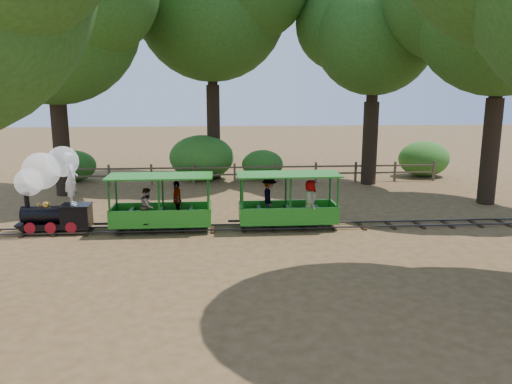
{
  "coord_description": "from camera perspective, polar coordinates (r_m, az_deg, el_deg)",
  "views": [
    {
      "loc": [
        -1.79,
        -15.93,
        4.61
      ],
      "look_at": [
        -0.53,
        0.5,
        1.14
      ],
      "focal_mm": 35.0,
      "sensor_mm": 36.0,
      "label": 1
    }
  ],
  "objects": [
    {
      "name": "fence",
      "position": [
        24.34,
        -0.1,
        2.35
      ],
      "size": [
        18.1,
        0.1,
        1.0
      ],
      "color": "brown",
      "rests_on": "ground"
    },
    {
      "name": "shrub_mid_w",
      "position": [
        25.49,
        -6.23,
        3.96
      ],
      "size": [
        3.26,
        2.51,
        2.26
      ],
      "primitive_type": "ellipsoid",
      "color": "#2D6B1E",
      "rests_on": "ground"
    },
    {
      "name": "shrub_mid_e",
      "position": [
        25.63,
        0.74,
        3.19
      ],
      "size": [
        2.13,
        1.64,
        1.47
      ],
      "primitive_type": "ellipsoid",
      "color": "#2D6B1E",
      "rests_on": "ground"
    },
    {
      "name": "carriage_rear",
      "position": [
        16.55,
        3.5,
        -1.34
      ],
      "size": [
        3.36,
        1.43,
        1.74
      ],
      "color": "#24851D",
      "rests_on": "track"
    },
    {
      "name": "locomotive",
      "position": [
        17.14,
        -22.56,
        0.9
      ],
      "size": [
        2.48,
        1.17,
        2.85
      ],
      "color": "black",
      "rests_on": "ground"
    },
    {
      "name": "oak_nw",
      "position": [
        23.27,
        -22.49,
        19.14
      ],
      "size": [
        9.14,
        8.04,
        11.18
      ],
      "color": "#2D2116",
      "rests_on": "ground"
    },
    {
      "name": "carriage_front",
      "position": [
        16.47,
        -10.72,
        -1.82
      ],
      "size": [
        3.36,
        1.37,
        1.74
      ],
      "color": "#24851D",
      "rests_on": "track"
    },
    {
      "name": "oak_ne",
      "position": [
        24.75,
        13.36,
        17.84
      ],
      "size": [
        7.06,
        6.21,
        9.87
      ],
      "color": "#2D2116",
      "rests_on": "ground"
    },
    {
      "name": "track",
      "position": [
        16.67,
        1.96,
        -3.95
      ],
      "size": [
        22.0,
        1.0,
        0.1
      ],
      "color": "#3F3D3A",
      "rests_on": "ground"
    },
    {
      "name": "shrub_west",
      "position": [
        26.52,
        -20.13,
        2.83
      ],
      "size": [
        2.23,
        1.71,
        1.54
      ],
      "primitive_type": "ellipsoid",
      "color": "#2D6B1E",
      "rests_on": "ground"
    },
    {
      "name": "shrub_east",
      "position": [
        27.69,
        18.63,
        3.62
      ],
      "size": [
        2.69,
        2.07,
        1.86
      ],
      "primitive_type": "ellipsoid",
      "color": "#2D6B1E",
      "rests_on": "ground"
    },
    {
      "name": "ground",
      "position": [
        16.68,
        1.96,
        -4.17
      ],
      "size": [
        90.0,
        90.0,
        0.0
      ],
      "primitive_type": "plane",
      "color": "olive",
      "rests_on": "ground"
    }
  ]
}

